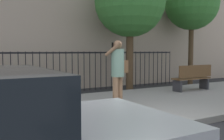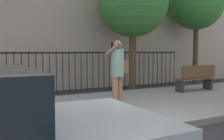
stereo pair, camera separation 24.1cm
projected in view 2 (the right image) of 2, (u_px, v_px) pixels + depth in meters
The scene contains 7 objects.
ground_plane at pixel (140, 137), 4.94m from camera, with size 60.00×60.00×0.00m, color #28282B.
sidewalk at pixel (92, 110), 6.87m from camera, with size 28.00×4.40×0.15m, color gray.
iron_fence at pixel (53, 67), 10.06m from camera, with size 12.03×0.04×1.60m.
pedestrian_on_phone at pixel (118, 68), 6.93m from camera, with size 0.72×0.57×1.74m.
street_bench at pixel (196, 77), 9.66m from camera, with size 1.60×0.45×0.95m.
street_tree_near at pixel (197, 3), 12.37m from camera, with size 2.55×2.55×5.16m.
street_tree_mid at pixel (133, 2), 10.40m from camera, with size 2.82×2.82×4.99m.
Camera 2 is at (-2.74, -4.02, 1.61)m, focal length 42.32 mm.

